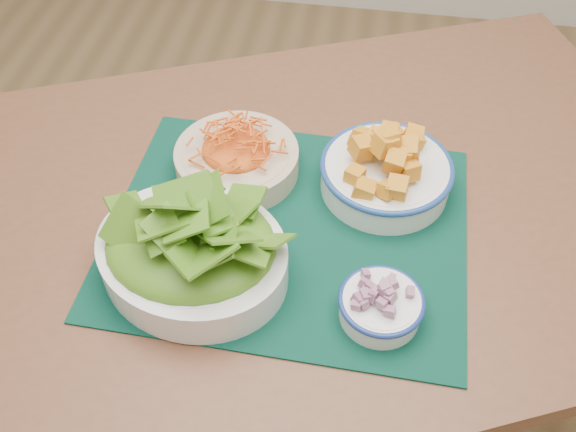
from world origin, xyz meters
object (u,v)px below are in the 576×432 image
object	(u,v)px
table	(319,232)
carrot_bowl	(237,154)
squash_bowl	(387,166)
onion_bowl	(381,303)
placemat	(288,229)
lettuce_bowl	(191,243)

from	to	relation	value
table	carrot_bowl	world-z (taller)	carrot_bowl
squash_bowl	onion_bowl	size ratio (longest dim) A/B	1.71
table	onion_bowl	size ratio (longest dim) A/B	10.18
carrot_bowl	squash_bowl	size ratio (longest dim) A/B	1.00
table	squash_bowl	bearing A→B (deg)	-1.50
carrot_bowl	placemat	bearing A→B (deg)	-47.12
placemat	squash_bowl	xyz separation A→B (m)	(0.15, 0.12, 0.05)
placemat	onion_bowl	bearing A→B (deg)	-41.08
onion_bowl	placemat	bearing A→B (deg)	137.86
table	lettuce_bowl	xyz separation A→B (m)	(-0.17, -0.19, 0.16)
table	squash_bowl	xyz separation A→B (m)	(0.10, 0.04, 0.14)
table	carrot_bowl	xyz separation A→B (m)	(-0.16, 0.04, 0.13)
placemat	carrot_bowl	bearing A→B (deg)	133.93
placemat	carrot_bowl	xyz separation A→B (m)	(-0.11, 0.12, 0.04)
placemat	lettuce_bowl	bearing A→B (deg)	-138.51
placemat	squash_bowl	world-z (taller)	squash_bowl
placemat	lettuce_bowl	world-z (taller)	lettuce_bowl
table	lettuce_bowl	size ratio (longest dim) A/B	4.37
carrot_bowl	lettuce_bowl	distance (m)	0.23
squash_bowl	lettuce_bowl	size ratio (longest dim) A/B	0.73
table	squash_bowl	world-z (taller)	squash_bowl
table	carrot_bowl	distance (m)	0.21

